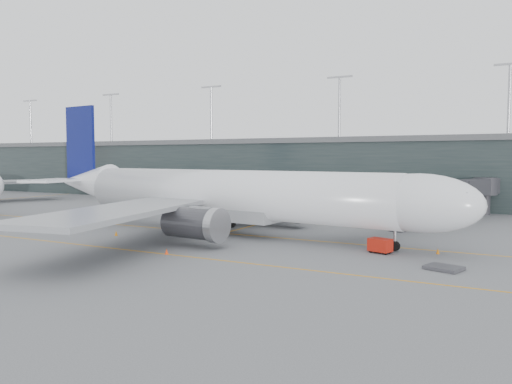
% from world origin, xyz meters
% --- Properties ---
extents(ground, '(320.00, 320.00, 0.00)m').
position_xyz_m(ground, '(0.00, 0.00, 0.00)').
color(ground, '#5A5A5F').
rests_on(ground, ground).
extents(taxiline_a, '(160.00, 0.25, 0.02)m').
position_xyz_m(taxiline_a, '(0.00, -4.00, 0.01)').
color(taxiline_a, orange).
rests_on(taxiline_a, ground).
extents(taxiline_b, '(160.00, 0.25, 0.02)m').
position_xyz_m(taxiline_b, '(0.00, -20.00, 0.01)').
color(taxiline_b, orange).
rests_on(taxiline_b, ground).
extents(taxiline_lead_main, '(0.25, 60.00, 0.02)m').
position_xyz_m(taxiline_lead_main, '(5.00, 20.00, 0.01)').
color(taxiline_lead_main, orange).
rests_on(taxiline_lead_main, ground).
extents(taxiline_lead_adj, '(0.25, 60.00, 0.02)m').
position_xyz_m(taxiline_lead_adj, '(-75.00, 20.00, 0.01)').
color(taxiline_lead_adj, orange).
rests_on(taxiline_lead_adj, ground).
extents(terminal, '(240.00, 36.00, 29.00)m').
position_xyz_m(terminal, '(-0.00, 58.00, 7.62)').
color(terminal, '#1C2627').
rests_on(terminal, ground).
extents(main_aircraft, '(69.81, 65.27, 19.57)m').
position_xyz_m(main_aircraft, '(5.55, -3.99, 5.49)').
color(main_aircraft, white).
rests_on(main_aircraft, ground).
extents(jet_bridge, '(17.99, 45.04, 6.97)m').
position_xyz_m(jet_bridge, '(29.32, 23.48, 5.22)').
color(jet_bridge, '#2B2B30').
rests_on(jet_bridge, ground).
extents(gse_cart, '(2.79, 2.22, 1.66)m').
position_xyz_m(gse_cart, '(28.23, -8.39, 0.92)').
color(gse_cart, '#AA180C').
rests_on(gse_cart, ground).
extents(baggage_dolly, '(3.85, 3.44, 0.32)m').
position_xyz_m(baggage_dolly, '(35.65, -13.89, 0.19)').
color(baggage_dolly, '#3A393E').
rests_on(baggage_dolly, ground).
extents(uld_a, '(2.20, 2.03, 1.61)m').
position_xyz_m(uld_a, '(-5.35, 9.38, 0.85)').
color(uld_a, '#35353A').
rests_on(uld_a, ground).
extents(uld_b, '(2.30, 1.95, 1.89)m').
position_xyz_m(uld_b, '(-2.63, 10.57, 0.99)').
color(uld_b, '#35353A').
rests_on(uld_b, ground).
extents(uld_c, '(2.36, 2.12, 1.78)m').
position_xyz_m(uld_c, '(0.61, 11.32, 0.93)').
color(uld_c, '#35353A').
rests_on(uld_c, ground).
extents(cone_nose, '(0.40, 0.40, 0.64)m').
position_xyz_m(cone_nose, '(34.08, -5.94, 0.32)').
color(cone_nose, '#D16A0B').
rests_on(cone_nose, ground).
extents(cone_wing_stbd, '(0.41, 0.41, 0.65)m').
position_xyz_m(cone_wing_stbd, '(7.35, -20.00, 0.32)').
color(cone_wing_stbd, '#FA3F0D').
rests_on(cone_wing_stbd, ground).
extents(cone_wing_port, '(0.45, 0.45, 0.71)m').
position_xyz_m(cone_wing_port, '(9.52, 11.48, 0.35)').
color(cone_wing_port, '#DF600C').
rests_on(cone_wing_port, ground).
extents(cone_tail, '(0.43, 0.43, 0.68)m').
position_xyz_m(cone_tail, '(-6.99, -12.57, 0.34)').
color(cone_tail, orange).
rests_on(cone_tail, ground).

